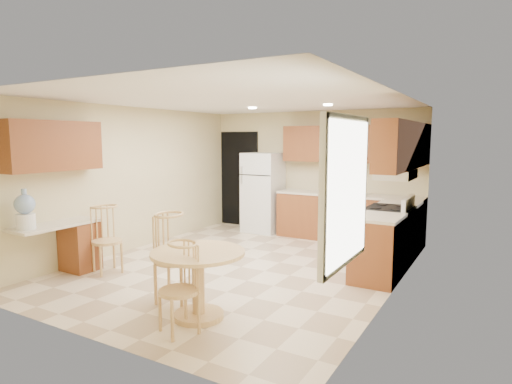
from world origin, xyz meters
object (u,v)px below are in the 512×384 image
Objects in this scene: refrigerator at (263,192)px; chair_table_a at (168,251)px; chair_desk at (101,234)px; chair_table_b at (173,282)px; dining_table at (198,274)px; stove at (388,236)px; water_crock at (25,211)px.

refrigerator reaches higher than chair_table_a.
chair_table_a is 1.64m from chair_desk.
chair_table_a is at bearing -21.79° from chair_table_b.
dining_table is 0.59m from chair_table_a.
stove is 3.42m from chair_table_a.
water_crock reaches higher than chair_table_b.
refrigerator reaches higher than chair_desk.
water_crock is at bearing -91.69° from chair_table_a.
water_crock is (-3.92, -3.30, 0.54)m from stove.
dining_table is 0.48m from chair_table_b.
chair_table_b is (1.59, -4.69, -0.27)m from refrigerator.
water_crock is (-2.64, 0.17, 0.45)m from chair_table_b.
chair_desk is at bearing 61.45° from water_crock.
water_crock reaches higher than chair_desk.
stove is 1.12× the size of chair_desk.
refrigerator is 3.14m from stove.
stove reaches higher than chair_desk.
chair_desk is (-2.14, 0.53, 0.10)m from dining_table.
chair_desk is 1.82× the size of water_crock.
chair_table_a is at bearing 164.86° from dining_table.
stove is at bearing 66.03° from dining_table.
refrigerator is 1.52× the size of stove.
chair_table_b reaches higher than dining_table.
chair_table_b is (0.05, -0.47, 0.06)m from dining_table.
refrigerator reaches higher than stove.
water_crock is (-1.05, -4.52, 0.18)m from refrigerator.
dining_table is at bearing -69.92° from refrigerator.
chair_table_b is at bearing -3.62° from water_crock.
chair_table_b is (-1.28, -3.47, 0.09)m from stove.
water_crock reaches higher than dining_table.
dining_table is (1.54, -4.22, -0.34)m from refrigerator.
chair_table_b is 0.94× the size of chair_desk.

